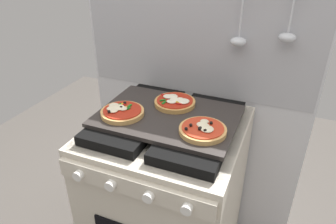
{
  "coord_description": "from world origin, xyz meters",
  "views": [
    {
      "loc": [
        0.41,
        -0.98,
        1.51
      ],
      "look_at": [
        0.0,
        0.0,
        0.93
      ],
      "focal_mm": 33.01,
      "sensor_mm": 36.0,
      "label": 1
    }
  ],
  "objects_px": {
    "pizza_right": "(203,129)",
    "baking_tray": "(168,116)",
    "pizza_left": "(122,111)",
    "stove": "(168,201)",
    "pizza_center": "(175,102)"
  },
  "relations": [
    {
      "from": "pizza_right",
      "to": "stove",
      "type": "bearing_deg",
      "value": 156.22
    },
    {
      "from": "pizza_left",
      "to": "pizza_right",
      "type": "distance_m",
      "value": 0.33
    },
    {
      "from": "pizza_left",
      "to": "stove",
      "type": "bearing_deg",
      "value": 22.57
    },
    {
      "from": "baking_tray",
      "to": "pizza_left",
      "type": "height_order",
      "value": "pizza_left"
    },
    {
      "from": "stove",
      "to": "baking_tray",
      "type": "relative_size",
      "value": 1.67
    },
    {
      "from": "stove",
      "to": "pizza_right",
      "type": "bearing_deg",
      "value": -23.78
    },
    {
      "from": "pizza_right",
      "to": "baking_tray",
      "type": "bearing_deg",
      "value": 155.74
    },
    {
      "from": "stove",
      "to": "baking_tray",
      "type": "xyz_separation_m",
      "value": [
        0.0,
        0.0,
        0.46
      ]
    },
    {
      "from": "stove",
      "to": "pizza_right",
      "type": "relative_size",
      "value": 5.3
    },
    {
      "from": "pizza_center",
      "to": "pizza_left",
      "type": "bearing_deg",
      "value": -135.76
    },
    {
      "from": "pizza_left",
      "to": "pizza_center",
      "type": "height_order",
      "value": "pizza_left"
    },
    {
      "from": "pizza_right",
      "to": "pizza_center",
      "type": "xyz_separation_m",
      "value": [
        -0.17,
        0.16,
        0.0
      ]
    },
    {
      "from": "baking_tray",
      "to": "pizza_left",
      "type": "xyz_separation_m",
      "value": [
        -0.17,
        -0.07,
        0.02
      ]
    },
    {
      "from": "pizza_left",
      "to": "baking_tray",
      "type": "bearing_deg",
      "value": 23.05
    },
    {
      "from": "pizza_left",
      "to": "pizza_center",
      "type": "relative_size",
      "value": 1.0
    }
  ]
}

